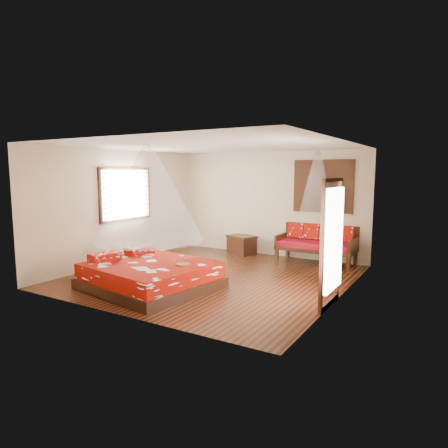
{
  "coord_description": "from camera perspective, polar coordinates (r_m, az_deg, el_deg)",
  "views": [
    {
      "loc": [
        4.56,
        -7.13,
        2.26
      ],
      "look_at": [
        0.2,
        0.13,
        1.15
      ],
      "focal_mm": 32.0,
      "sensor_mm": 36.0,
      "label": 1
    }
  ],
  "objects": [
    {
      "name": "bed",
      "position": [
        8.0,
        -10.58,
        -7.2
      ],
      "size": [
        2.56,
        2.38,
        0.65
      ],
      "rotation": [
        0.0,
        0.0,
        -0.15
      ],
      "color": "black",
      "rests_on": "floor"
    },
    {
      "name": "glazed_door",
      "position": [
        6.89,
        14.99,
        -2.75
      ],
      "size": [
        0.08,
        1.02,
        2.16
      ],
      "color": "black",
      "rests_on": "floor"
    },
    {
      "name": "room",
      "position": [
        8.51,
        -1.62,
        1.66
      ],
      "size": [
        5.54,
        5.54,
        2.84
      ],
      "color": "black",
      "rests_on": "ground"
    },
    {
      "name": "shutter_panel",
      "position": [
        10.3,
        13.96,
        5.25
      ],
      "size": [
        1.52,
        0.06,
        1.32
      ],
      "color": "black",
      "rests_on": "wall_back"
    },
    {
      "name": "mosquito_net_daybed",
      "position": [
        9.86,
        13.17,
        5.77
      ],
      "size": [
        0.85,
        0.85,
        1.5
      ],
      "primitive_type": "cone",
      "color": "white",
      "rests_on": "ceiling"
    },
    {
      "name": "storage_chest",
      "position": [
        11.07,
        2.54,
        -2.94
      ],
      "size": [
        0.88,
        0.76,
        0.51
      ],
      "rotation": [
        0.0,
        0.0,
        -0.33
      ],
      "color": "black",
      "rests_on": "floor"
    },
    {
      "name": "daybed",
      "position": [
        10.13,
        13.16,
        -2.6
      ],
      "size": [
        1.88,
        0.83,
        0.96
      ],
      "color": "black",
      "rests_on": "floor"
    },
    {
      "name": "wine_tray",
      "position": [
        7.64,
        -5.87,
        -5.43
      ],
      "size": [
        0.28,
        0.28,
        0.23
      ],
      "rotation": [
        0.0,
        0.0,
        0.12
      ],
      "color": "brown",
      "rests_on": "bed"
    },
    {
      "name": "mosquito_net_main",
      "position": [
        7.73,
        -10.76,
        4.3
      ],
      "size": [
        2.09,
        2.09,
        1.8
      ],
      "primitive_type": "cone",
      "color": "white",
      "rests_on": "ceiling"
    },
    {
      "name": "window_left",
      "position": [
        10.34,
        -13.81,
        4.15
      ],
      "size": [
        0.1,
        1.74,
        1.34
      ],
      "color": "black",
      "rests_on": "wall_left"
    }
  ]
}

